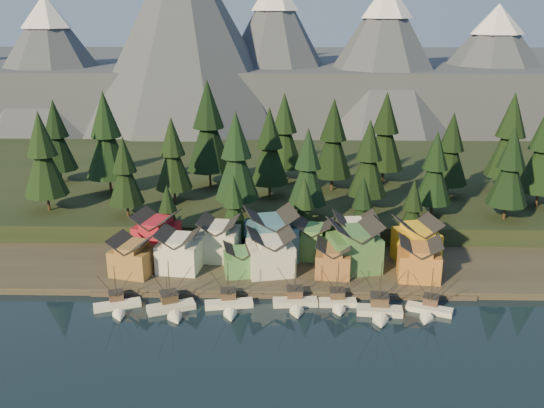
{
  "coord_description": "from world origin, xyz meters",
  "views": [
    {
      "loc": [
        0.42,
        -98.0,
        58.13
      ],
      "look_at": [
        -2.53,
        30.0,
        15.52
      ],
      "focal_mm": 40.0,
      "sensor_mm": 36.0,
      "label": 1
    }
  ],
  "objects_px": {
    "boat_5": "(380,305)",
    "house_back_1": "(219,237)",
    "boat_2": "(229,300)",
    "house_front_0": "(133,255)",
    "house_front_1": "(179,249)",
    "boat_6": "(429,306)",
    "boat_0": "(117,302)",
    "boat_3": "(296,298)",
    "boat_1": "(172,302)",
    "boat_4": "(338,298)",
    "house_back_0": "(157,232)"
  },
  "relations": [
    {
      "from": "boat_6",
      "to": "house_back_1",
      "type": "bearing_deg",
      "value": 173.03
    },
    {
      "from": "boat_4",
      "to": "house_back_0",
      "type": "relative_size",
      "value": 0.92
    },
    {
      "from": "boat_3",
      "to": "house_back_0",
      "type": "height_order",
      "value": "house_back_0"
    },
    {
      "from": "boat_1",
      "to": "house_front_1",
      "type": "relative_size",
      "value": 1.14
    },
    {
      "from": "boat_0",
      "to": "boat_4",
      "type": "bearing_deg",
      "value": -16.49
    },
    {
      "from": "boat_4",
      "to": "house_back_1",
      "type": "relative_size",
      "value": 1.04
    },
    {
      "from": "house_back_0",
      "to": "house_back_1",
      "type": "bearing_deg",
      "value": 4.27
    },
    {
      "from": "boat_5",
      "to": "house_front_0",
      "type": "bearing_deg",
      "value": 168.56
    },
    {
      "from": "boat_2",
      "to": "boat_6",
      "type": "distance_m",
      "value": 39.36
    },
    {
      "from": "boat_1",
      "to": "boat_4",
      "type": "height_order",
      "value": "boat_1"
    },
    {
      "from": "house_front_1",
      "to": "boat_5",
      "type": "bearing_deg",
      "value": -14.94
    },
    {
      "from": "house_front_1",
      "to": "house_front_0",
      "type": "bearing_deg",
      "value": -159.36
    },
    {
      "from": "boat_0",
      "to": "house_front_1",
      "type": "height_order",
      "value": "house_front_1"
    },
    {
      "from": "boat_2",
      "to": "boat_4",
      "type": "height_order",
      "value": "boat_2"
    },
    {
      "from": "boat_3",
      "to": "boat_6",
      "type": "distance_m",
      "value": 26.16
    },
    {
      "from": "house_back_1",
      "to": "boat_4",
      "type": "bearing_deg",
      "value": -31.45
    },
    {
      "from": "house_front_0",
      "to": "house_back_1",
      "type": "xyz_separation_m",
      "value": [
        18.05,
        8.84,
        0.68
      ]
    },
    {
      "from": "boat_2",
      "to": "house_back_1",
      "type": "distance_m",
      "value": 22.81
    },
    {
      "from": "boat_2",
      "to": "boat_1",
      "type": "bearing_deg",
      "value": 179.38
    },
    {
      "from": "boat_4",
      "to": "house_back_1",
      "type": "distance_m",
      "value": 33.41
    },
    {
      "from": "house_back_0",
      "to": "house_front_0",
      "type": "bearing_deg",
      "value": -90.28
    },
    {
      "from": "house_back_1",
      "to": "boat_6",
      "type": "bearing_deg",
      "value": -21.12
    },
    {
      "from": "boat_1",
      "to": "boat_3",
      "type": "bearing_deg",
      "value": -15.25
    },
    {
      "from": "boat_4",
      "to": "boat_2",
      "type": "bearing_deg",
      "value": -177.57
    },
    {
      "from": "boat_2",
      "to": "house_front_0",
      "type": "height_order",
      "value": "house_front_0"
    },
    {
      "from": "boat_1",
      "to": "boat_2",
      "type": "distance_m",
      "value": 11.28
    },
    {
      "from": "boat_6",
      "to": "house_back_0",
      "type": "height_order",
      "value": "house_back_0"
    },
    {
      "from": "boat_5",
      "to": "house_back_1",
      "type": "relative_size",
      "value": 1.23
    },
    {
      "from": "boat_0",
      "to": "boat_6",
      "type": "bearing_deg",
      "value": -19.75
    },
    {
      "from": "boat_0",
      "to": "boat_3",
      "type": "distance_m",
      "value": 35.53
    },
    {
      "from": "boat_5",
      "to": "house_front_1",
      "type": "height_order",
      "value": "boat_5"
    },
    {
      "from": "boat_1",
      "to": "house_back_1",
      "type": "xyz_separation_m",
      "value": [
        7.0,
        23.55,
        4.43
      ]
    },
    {
      "from": "boat_4",
      "to": "boat_5",
      "type": "relative_size",
      "value": 0.84
    },
    {
      "from": "boat_6",
      "to": "house_front_0",
      "type": "bearing_deg",
      "value": -172.04
    },
    {
      "from": "boat_6",
      "to": "boat_1",
      "type": "bearing_deg",
      "value": -158.48
    },
    {
      "from": "boat_5",
      "to": "boat_6",
      "type": "height_order",
      "value": "boat_5"
    },
    {
      "from": "boat_3",
      "to": "boat_5",
      "type": "bearing_deg",
      "value": -15.29
    },
    {
      "from": "boat_1",
      "to": "house_back_0",
      "type": "distance_m",
      "value": 27.79
    },
    {
      "from": "boat_0",
      "to": "boat_4",
      "type": "distance_m",
      "value": 44.05
    },
    {
      "from": "boat_3",
      "to": "house_back_1",
      "type": "height_order",
      "value": "house_back_1"
    },
    {
      "from": "boat_1",
      "to": "house_front_0",
      "type": "relative_size",
      "value": 1.13
    },
    {
      "from": "boat_1",
      "to": "boat_3",
      "type": "height_order",
      "value": "boat_1"
    },
    {
      "from": "boat_4",
      "to": "boat_5",
      "type": "height_order",
      "value": "boat_5"
    },
    {
      "from": "boat_0",
      "to": "boat_3",
      "type": "bearing_deg",
      "value": -16.28
    },
    {
      "from": "boat_6",
      "to": "house_front_1",
      "type": "distance_m",
      "value": 54.46
    },
    {
      "from": "house_back_1",
      "to": "boat_2",
      "type": "bearing_deg",
      "value": -72.37
    },
    {
      "from": "boat_6",
      "to": "house_back_1",
      "type": "distance_m",
      "value": 49.5
    },
    {
      "from": "boat_0",
      "to": "house_front_0",
      "type": "distance_m",
      "value": 14.56
    },
    {
      "from": "boat_0",
      "to": "house_front_0",
      "type": "xyz_separation_m",
      "value": [
        -0.01,
        13.94,
        4.22
      ]
    },
    {
      "from": "boat_2",
      "to": "boat_5",
      "type": "bearing_deg",
      "value": -13.22
    }
  ]
}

